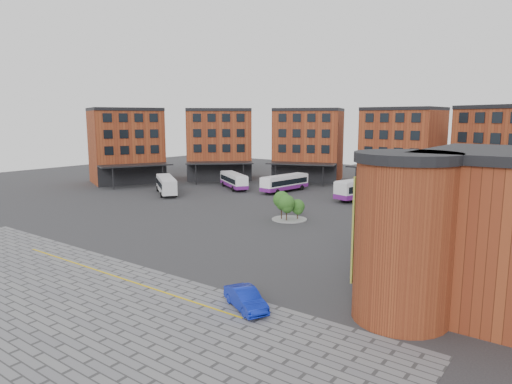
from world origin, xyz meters
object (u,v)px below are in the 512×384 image
Objects in this scene: bus_d at (365,188)px; bus_a at (166,184)px; bus_e at (425,198)px; tree_island at (288,205)px; bus_f at (486,213)px; blue_car at (246,299)px; bus_c at (285,183)px; bus_b at (234,180)px.

bus_a is at bearing -137.07° from bus_d.
bus_d is 1.00× the size of bus_e.
tree_island reaches higher than bus_f.
blue_car is at bearing -53.40° from bus_f.
bus_c is at bearing -10.23° from bus_a.
tree_island reaches higher than bus_c.
bus_e is 40.96m from blue_car.
bus_e is at bearing 54.68° from tree_island.
bus_b is at bearing -160.95° from bus_e.
bus_f is (8.91, -6.90, 0.12)m from bus_e.
bus_f is at bearing 13.72° from blue_car.
bus_b is (-21.84, 16.10, -0.48)m from tree_island.
blue_car is (0.39, -40.94, -1.06)m from bus_e.
blue_car is at bearing -52.82° from bus_c.
bus_b is 0.80× the size of bus_e.
tree_island is 1.02× the size of blue_car.
bus_d is at bearing -26.38° from bus_a.
bus_a is at bearing -129.13° from bus_c.
tree_island is at bearing -92.78° from bus_b.
bus_c is (-12.53, 18.68, -0.43)m from tree_island.
bus_e is 2.75× the size of blue_car.
bus_c reaches higher than blue_car.
bus_b is at bearing 67.95° from blue_car.
bus_e is (24.37, -1.97, 0.21)m from bus_c.
tree_island is at bearing -107.30° from bus_e.
bus_e reaches higher than bus_a.
bus_e is at bearing -1.33° from bus_d.
bus_b is at bearing -137.75° from bus_f.
bus_e is (33.68, 0.61, 0.26)m from bus_b.
bus_e reaches higher than bus_d.
bus_f is 2.64× the size of blue_car.
bus_d reaches higher than blue_car.
tree_island reaches higher than blue_car.
bus_a is 48.90m from blue_car.
bus_d is at bearing -178.71° from bus_e.
bus_c is at bearing 123.85° from tree_island.
tree_island is at bearing 54.54° from blue_car.
bus_c is at bearing 57.75° from blue_car.
bus_a is 0.92× the size of bus_c.
bus_e is (39.00, 11.99, 0.05)m from bus_a.
bus_b is 0.84× the size of bus_f.
bus_d is 10.59m from bus_e.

